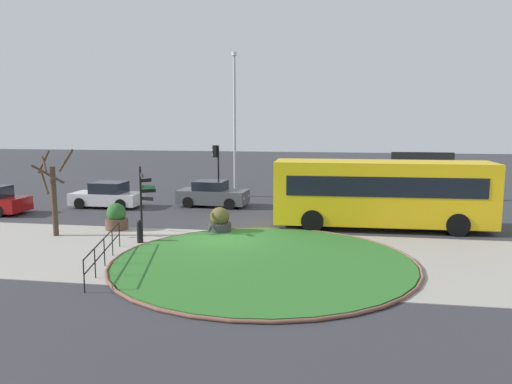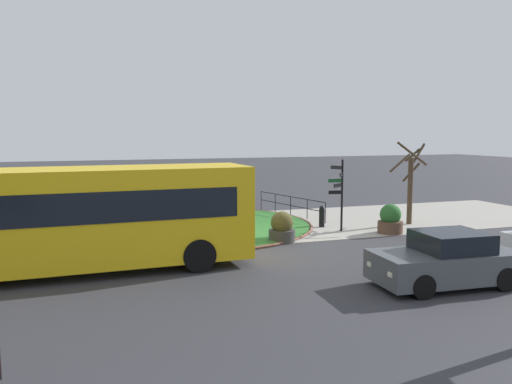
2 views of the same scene
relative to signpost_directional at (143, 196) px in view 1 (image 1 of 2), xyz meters
The scene contains 16 objects.
ground 3.84m from the signpost_directional, ahead, with size 120.00×120.00×0.00m, color #333338.
sidewalk_paving 4.48m from the signpost_directional, 34.33° to the right, with size 32.00×7.81×0.02m, color #9E998E.
grass_island 6.64m from the signpost_directional, 28.61° to the right, with size 10.36×10.36×0.10m, color #2D6B28.
grass_kerb_ring 6.64m from the signpost_directional, 28.61° to the right, with size 10.67×10.67×0.11m, color brown.
signpost_directional is the anchor object (origin of this frame).
bollard_foreground 1.71m from the signpost_directional, 76.13° to the right, with size 0.24×0.24×0.96m.
railing_grass_edge 4.55m from the signpost_directional, 85.14° to the right, with size 1.31×5.12×0.98m.
bus_yellow 10.64m from the signpost_directional, 18.16° to the left, with size 9.76×2.74×3.10m.
car_near_lane 8.04m from the signpost_directional, 82.99° to the left, with size 4.06×2.06×1.48m.
car_far_lane 8.25m from the signpost_directional, 126.66° to the left, with size 3.98×1.84×1.46m.
traffic_light_near 11.65m from the signpost_directional, 88.64° to the left, with size 0.49×0.31×3.34m.
lamppost_tall 12.17m from the signpost_directional, 82.67° to the left, with size 0.32×0.32×9.20m.
billboard_left 17.97m from the signpost_directional, 42.59° to the left, with size 3.74×0.22×3.00m.
planter_near_signpost 2.38m from the signpost_directional, 148.54° to the left, with size 1.02×1.02×1.22m.
planter_kerbside 3.48m from the signpost_directional, 20.61° to the left, with size 1.01×1.01×1.17m.
street_tree_bare 3.84m from the signpost_directional, behind, with size 1.47×1.73×3.73m.
Camera 1 is at (4.74, -19.38, 4.90)m, focal length 34.72 mm.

